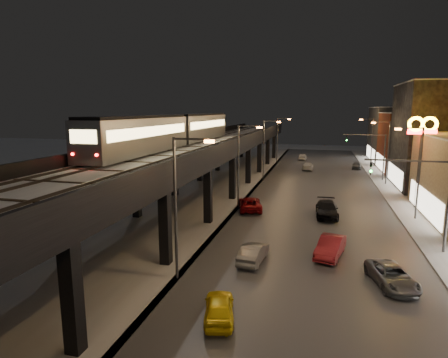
# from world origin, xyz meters

# --- Properties ---
(road_surface) EXTENTS (17.00, 120.00, 0.06)m
(road_surface) POSITION_xyz_m (7.50, 35.00, 0.03)
(road_surface) COLOR #46474D
(road_surface) RESTS_ON ground
(sidewalk_right) EXTENTS (4.00, 120.00, 0.14)m
(sidewalk_right) POSITION_xyz_m (17.50, 35.00, 0.07)
(sidewalk_right) COLOR #9FA1A8
(sidewalk_right) RESTS_ON ground
(under_viaduct_pavement) EXTENTS (11.00, 120.00, 0.06)m
(under_viaduct_pavement) POSITION_xyz_m (-6.00, 35.00, 0.03)
(under_viaduct_pavement) COLOR #9FA1A8
(under_viaduct_pavement) RESTS_ON ground
(elevated_viaduct) EXTENTS (9.00, 100.00, 6.30)m
(elevated_viaduct) POSITION_xyz_m (-6.00, 31.84, 5.62)
(elevated_viaduct) COLOR black
(elevated_viaduct) RESTS_ON ground
(viaduct_trackbed) EXTENTS (8.40, 100.00, 0.32)m
(viaduct_trackbed) POSITION_xyz_m (-6.01, 31.97, 6.39)
(viaduct_trackbed) COLOR #B2B7C1
(viaduct_trackbed) RESTS_ON elevated_viaduct
(viaduct_parapet_streetside) EXTENTS (0.30, 100.00, 1.10)m
(viaduct_parapet_streetside) POSITION_xyz_m (-1.65, 32.00, 6.85)
(viaduct_parapet_streetside) COLOR black
(viaduct_parapet_streetside) RESTS_ON elevated_viaduct
(viaduct_parapet_far) EXTENTS (0.30, 100.00, 1.10)m
(viaduct_parapet_far) POSITION_xyz_m (-10.35, 32.00, 6.85)
(viaduct_parapet_far) COLOR black
(viaduct_parapet_far) RESTS_ON elevated_viaduct
(building_d) EXTENTS (12.20, 13.20, 14.16)m
(building_d) POSITION_xyz_m (23.99, 48.00, 7.08)
(building_d) COLOR black
(building_d) RESTS_ON ground
(building_e) EXTENTS (12.20, 12.20, 10.16)m
(building_e) POSITION_xyz_m (23.99, 62.00, 5.08)
(building_e) COLOR maroon
(building_e) RESTS_ON ground
(building_f) EXTENTS (12.20, 16.20, 11.16)m
(building_f) POSITION_xyz_m (23.99, 76.00, 5.58)
(building_f) COLOR #323232
(building_f) RESTS_ON ground
(streetlight_left_1) EXTENTS (2.57, 0.28, 9.00)m
(streetlight_left_1) POSITION_xyz_m (-0.43, 13.00, 5.24)
(streetlight_left_1) COLOR #38383A
(streetlight_left_1) RESTS_ON ground
(streetlight_left_2) EXTENTS (2.57, 0.28, 9.00)m
(streetlight_left_2) POSITION_xyz_m (-0.43, 31.00, 5.24)
(streetlight_left_2) COLOR #38383A
(streetlight_left_2) RESTS_ON ground
(streetlight_right_2) EXTENTS (2.56, 0.28, 9.00)m
(streetlight_right_2) POSITION_xyz_m (16.73, 31.00, 5.24)
(streetlight_right_2) COLOR #38383A
(streetlight_right_2) RESTS_ON ground
(streetlight_left_3) EXTENTS (2.57, 0.28, 9.00)m
(streetlight_left_3) POSITION_xyz_m (-0.43, 49.00, 5.24)
(streetlight_left_3) COLOR #38383A
(streetlight_left_3) RESTS_ON ground
(streetlight_right_3) EXTENTS (2.56, 0.28, 9.00)m
(streetlight_right_3) POSITION_xyz_m (16.73, 49.00, 5.24)
(streetlight_right_3) COLOR #38383A
(streetlight_right_3) RESTS_ON ground
(streetlight_left_4) EXTENTS (2.57, 0.28, 9.00)m
(streetlight_left_4) POSITION_xyz_m (-0.43, 67.00, 5.24)
(streetlight_left_4) COLOR #38383A
(streetlight_left_4) RESTS_ON ground
(streetlight_right_4) EXTENTS (2.56, 0.28, 9.00)m
(streetlight_right_4) POSITION_xyz_m (16.73, 67.00, 5.24)
(streetlight_right_4) COLOR #38383A
(streetlight_right_4) RESTS_ON ground
(traffic_light_rig_a) EXTENTS (6.10, 0.34, 7.00)m
(traffic_light_rig_a) POSITION_xyz_m (15.84, 22.00, 4.50)
(traffic_light_rig_a) COLOR #38383A
(traffic_light_rig_a) RESTS_ON ground
(traffic_light_rig_b) EXTENTS (6.10, 0.34, 7.00)m
(traffic_light_rig_b) POSITION_xyz_m (15.84, 52.00, 4.50)
(traffic_light_rig_b) COLOR #38383A
(traffic_light_rig_b) RESTS_ON ground
(subway_train) EXTENTS (2.90, 35.03, 3.46)m
(subway_train) POSITION_xyz_m (-8.50, 32.79, 8.34)
(subway_train) COLOR gray
(subway_train) RESTS_ON viaduct_trackbed
(car_taxi) EXTENTS (2.35, 3.95, 1.26)m
(car_taxi) POSITION_xyz_m (3.13, 9.14, 0.63)
(car_taxi) COLOR yellow
(car_taxi) RESTS_ON ground
(car_near_white) EXTENTS (1.73, 4.08, 1.31)m
(car_near_white) POSITION_xyz_m (3.52, 16.79, 0.65)
(car_near_white) COLOR #5A5C60
(car_near_white) RESTS_ON ground
(car_mid_silver) EXTENTS (3.43, 5.35, 1.37)m
(car_mid_silver) POSITION_xyz_m (0.73, 30.36, 0.69)
(car_mid_silver) COLOR maroon
(car_mid_silver) RESTS_ON ground
(car_mid_dark) EXTENTS (1.94, 4.53, 1.30)m
(car_mid_dark) POSITION_xyz_m (5.67, 59.83, 0.65)
(car_mid_dark) COLOR silver
(car_mid_dark) RESTS_ON ground
(car_far_white) EXTENTS (1.76, 4.13, 1.39)m
(car_far_white) POSITION_xyz_m (4.06, 73.02, 0.70)
(car_far_white) COLOR silver
(car_far_white) RESTS_ON ground
(car_onc_silver) EXTENTS (2.46, 4.62, 1.45)m
(car_onc_silver) POSITION_xyz_m (8.78, 19.21, 0.72)
(car_onc_silver) COLOR maroon
(car_onc_silver) RESTS_ON ground
(car_onc_dark) EXTENTS (3.09, 4.79, 1.23)m
(car_onc_dark) POSITION_xyz_m (12.31, 15.34, 0.61)
(car_onc_dark) COLOR slate
(car_onc_dark) RESTS_ON ground
(car_onc_white) EXTENTS (2.30, 5.23, 1.49)m
(car_onc_white) POSITION_xyz_m (8.64, 29.87, 0.75)
(car_onc_white) COLOR black
(car_onc_white) RESTS_ON ground
(car_onc_red) EXTENTS (1.89, 3.85, 1.26)m
(car_onc_red) POSITION_xyz_m (14.17, 63.00, 0.63)
(car_onc_red) COLOR #454850
(car_onc_red) RESTS_ON ground
(sign_mcdonalds) EXTENTS (2.94, 0.47, 9.91)m
(sign_mcdonalds) POSITION_xyz_m (18.00, 35.71, 8.04)
(sign_mcdonalds) COLOR #38383A
(sign_mcdonalds) RESTS_ON ground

